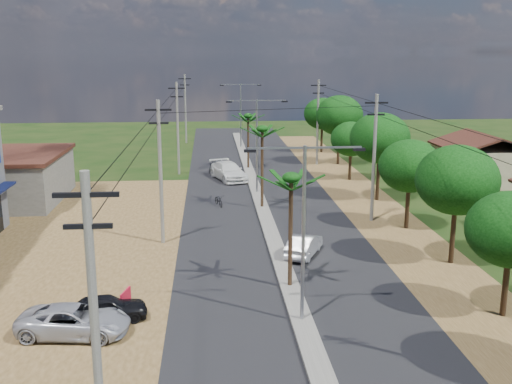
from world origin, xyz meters
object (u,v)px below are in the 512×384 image
(car_parked_silver, at_px, (74,322))
(car_silver_mid, at_px, (304,246))
(car_white_far, at_px, (228,172))
(roadside_sign, at_px, (126,300))
(car_parked_dark, at_px, (106,309))

(car_parked_silver, bearing_deg, car_silver_mid, -43.77)
(car_white_far, distance_m, roadside_sign, 29.39)
(car_silver_mid, xyz_separation_m, car_white_far, (-3.71, 21.91, 0.18))
(car_silver_mid, relative_size, car_parked_dark, 1.05)
(car_silver_mid, height_order, car_white_far, car_white_far)
(roadside_sign, bearing_deg, car_white_far, 92.23)
(roadside_sign, bearing_deg, car_silver_mid, 49.61)
(car_parked_silver, height_order, roadside_sign, car_parked_silver)
(car_silver_mid, distance_m, car_white_far, 22.22)
(car_silver_mid, distance_m, roadside_sign, 11.75)
(car_parked_dark, xyz_separation_m, roadside_sign, (0.72, 1.26, -0.14))
(car_parked_dark, distance_m, roadside_sign, 1.46)
(car_silver_mid, height_order, roadside_sign, car_silver_mid)
(car_white_far, bearing_deg, car_parked_silver, -122.04)
(car_white_far, xyz_separation_m, roadside_sign, (-5.79, -28.82, -0.33))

